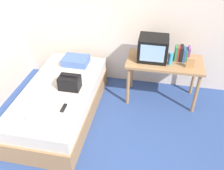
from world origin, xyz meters
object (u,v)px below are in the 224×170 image
Objects in this scene: water_bottle at (170,59)px; picture_frame at (190,63)px; magazine at (39,96)px; bed at (61,101)px; tv at (153,48)px; book_row at (182,54)px; handbag at (70,83)px; remote_dark at (64,108)px; folded_towel at (41,115)px; desk at (164,66)px; pillow at (76,61)px; remote_silver at (43,82)px.

water_bottle reaches higher than picture_frame.
water_bottle reaches higher than magazine.
tv is at bearing 29.47° from bed.
handbag is at bearing -154.16° from book_row.
remote_dark is (0.42, -0.17, 0.01)m from magazine.
handbag is 0.67m from folded_towel.
tv is 1.35m from handbag.
desk is at bearing -6.39° from tv.
pillow is 0.98m from magazine.
water_bottle is 1.70m from remote_dark.
picture_frame is at bearing 17.01° from bed.
handbag reaches higher than magazine.
water_bottle reaches higher than bed.
folded_towel is (-1.70, -1.40, -0.29)m from book_row.
picture_frame is at bearing -4.35° from pillow.
desk is 4.97× the size of book_row.
book_row is at bearing 38.71° from remote_dark.
pillow reaches higher than remote_silver.
bed is 1.72× the size of desk.
magazine is at bearing -158.14° from picture_frame.
desk is at bearing 25.36° from bed.
book_row reaches higher than remote_dark.
picture_frame is 2.20m from magazine.
book_row is at bearing 6.26° from tv.
handbag is 0.46m from remote_silver.
tv is at bearing 32.34° from handbag.
magazine is (-0.36, -0.27, -0.10)m from handbag.
picture_frame is at bearing 21.86° from magazine.
tv is 1.73m from remote_silver.
handbag is (-1.31, -0.68, -0.03)m from desk.
tv is 0.45m from book_row.
book_row is 0.83× the size of folded_towel.
book_row is 0.56× the size of pillow.
pillow is at bearing 86.90° from bed.
magazine is at bearing 118.89° from folded_towel.
handbag reaches higher than bed.
remote_silver is at bearing -160.79° from book_row.
magazine is at bearing -103.45° from pillow.
handbag is 1.92× the size of remote_dark.
water_bottle reaches higher than pillow.
tv is at bearing 163.75° from picture_frame.
book_row is 1.74m from handbag.
picture_frame is (1.83, 0.56, 0.56)m from bed.
tv reaches higher than picture_frame.
picture_frame is 1.76m from handbag.
handbag is 0.46m from magazine.
picture_frame is at bearing 33.37° from folded_towel.
handbag reaches higher than remote_silver.
book_row is (0.24, 0.07, 0.20)m from desk.
desk is 1.98m from folded_towel.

